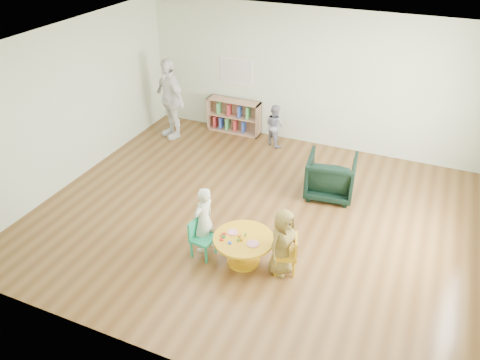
{
  "coord_description": "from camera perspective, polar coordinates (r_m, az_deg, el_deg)",
  "views": [
    {
      "loc": [
        2.33,
        -5.9,
        4.58
      ],
      "look_at": [
        -0.1,
        -0.3,
        0.84
      ],
      "focal_mm": 35.0,
      "sensor_mm": 36.0,
      "label": 1
    }
  ],
  "objects": [
    {
      "name": "adult_caretaker",
      "position": [
        10.19,
        -8.54,
        9.79
      ],
      "size": [
        1.09,
        0.86,
        1.73
      ],
      "primitive_type": "imported",
      "rotation": [
        0.0,
        0.0,
        -0.5
      ],
      "color": "white",
      "rests_on": "ground"
    },
    {
      "name": "alphabet_poster",
      "position": [
        10.24,
        -0.43,
        13.12
      ],
      "size": [
        0.74,
        0.01,
        0.54
      ],
      "color": "white",
      "rests_on": "ground"
    },
    {
      "name": "room",
      "position": [
        6.89,
        1.87,
        8.52
      ],
      "size": [
        7.1,
        7.0,
        2.8
      ],
      "color": "brown",
      "rests_on": "ground"
    },
    {
      "name": "child_left",
      "position": [
        6.84,
        -4.45,
        -4.87
      ],
      "size": [
        0.34,
        0.44,
        1.07
      ],
      "primitive_type": "imported",
      "rotation": [
        0.0,
        0.0,
        -1.81
      ],
      "color": "silver",
      "rests_on": "ground"
    },
    {
      "name": "activity_table",
      "position": [
        6.73,
        0.42,
        -7.96
      ],
      "size": [
        0.87,
        0.87,
        0.48
      ],
      "rotation": [
        0.0,
        0.0,
        -0.01
      ],
      "color": "gold",
      "rests_on": "ground"
    },
    {
      "name": "child_right",
      "position": [
        6.48,
        5.21,
        -7.55
      ],
      "size": [
        0.48,
        0.58,
        1.03
      ],
      "primitive_type": "imported",
      "rotation": [
        0.0,
        0.0,
        1.21
      ],
      "color": "gold",
      "rests_on": "ground"
    },
    {
      "name": "kid_chair_left",
      "position": [
        6.88,
        -4.82,
        -6.89
      ],
      "size": [
        0.35,
        0.35,
        0.6
      ],
      "rotation": [
        0.0,
        0.0,
        -1.69
      ],
      "color": "#1B9568",
      "rests_on": "ground"
    },
    {
      "name": "armchair",
      "position": [
        8.3,
        11.0,
        0.47
      ],
      "size": [
        0.91,
        0.93,
        0.76
      ],
      "primitive_type": "imported",
      "rotation": [
        0.0,
        0.0,
        3.27
      ],
      "color": "black",
      "rests_on": "ground"
    },
    {
      "name": "kid_chair_right",
      "position": [
        6.61,
        5.93,
        -8.84
      ],
      "size": [
        0.4,
        0.4,
        0.59
      ],
      "rotation": [
        0.0,
        0.0,
        1.88
      ],
      "color": "gold",
      "rests_on": "ground"
    },
    {
      "name": "bookshelf",
      "position": [
        10.49,
        -0.75,
        7.82
      ],
      "size": [
        1.2,
        0.3,
        0.75
      ],
      "color": "#A2765A",
      "rests_on": "ground"
    },
    {
      "name": "toddler",
      "position": [
        9.86,
        4.23,
        6.66
      ],
      "size": [
        0.54,
        0.5,
        0.9
      ],
      "primitive_type": "imported",
      "rotation": [
        0.0,
        0.0,
        2.7
      ],
      "color": "#1B1D45",
      "rests_on": "ground"
    }
  ]
}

